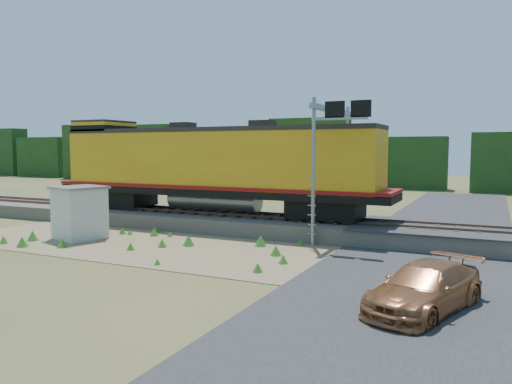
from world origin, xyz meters
The scene contains 11 objects.
ground centered at (0.00, 0.00, 0.00)m, with size 140.00×140.00×0.00m, color #475123.
ballast centered at (0.00, 6.00, 0.40)m, with size 70.00×5.00×0.80m, color slate.
rails centered at (0.00, 6.00, 0.88)m, with size 70.00×1.54×0.16m.
dirt_shoulder centered at (-2.00, 0.50, 0.01)m, with size 26.00×8.00×0.03m, color #8C7754.
road centered at (7.00, 0.74, 0.09)m, with size 7.00×66.00×0.86m.
tree_line_north centered at (0.00, 38.00, 3.07)m, with size 130.00×3.00×6.50m.
weed_clumps centered at (-3.50, 0.10, 0.00)m, with size 15.00×6.20×0.56m, color #327621, non-canonical shape.
locomotive centered at (-4.97, 6.00, 3.52)m, with size 20.12×3.07×5.19m.
shed centered at (-8.77, 0.02, 1.32)m, with size 2.73×2.73×2.61m.
signal_gantry centered at (2.50, 5.35, 5.06)m, with size 2.66×6.20×6.72m.
car centered at (7.92, -4.11, 0.66)m, with size 1.84×4.52×1.31m, color #A6663D.
Camera 1 is at (9.54, -18.08, 4.45)m, focal length 35.00 mm.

